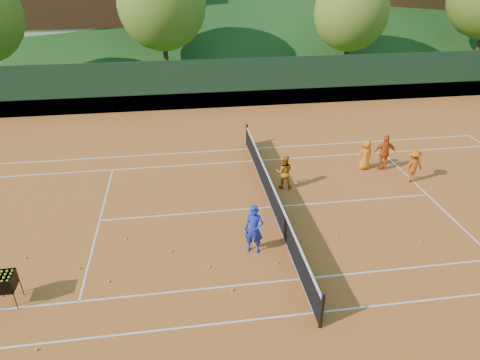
{
  "coord_description": "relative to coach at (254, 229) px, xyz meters",
  "views": [
    {
      "loc": [
        -3.23,
        -13.59,
        8.7
      ],
      "look_at": [
        -1.23,
        0.0,
        1.29
      ],
      "focal_mm": 32.0,
      "sensor_mm": 36.0,
      "label": 1
    }
  ],
  "objects": [
    {
      "name": "ground",
      "position": [
        1.16,
        2.56,
        -0.87
      ],
      "size": [
        400.0,
        400.0,
        0.0
      ],
      "primitive_type": "plane",
      "color": "#315119",
      "rests_on": "ground"
    },
    {
      "name": "clay_court",
      "position": [
        1.16,
        2.56,
        -0.86
      ],
      "size": [
        40.0,
        24.0,
        0.02
      ],
      "primitive_type": "cube",
      "color": "#B9561E",
      "rests_on": "ground"
    },
    {
      "name": "coach",
      "position": [
        0.0,
        0.0,
        0.0
      ],
      "size": [
        0.72,
        0.6,
        1.7
      ],
      "primitive_type": "imported",
      "rotation": [
        0.0,
        0.0,
        -0.36
      ],
      "color": "#1C2BB6",
      "rests_on": "clay_court"
    },
    {
      "name": "student_a",
      "position": [
        1.96,
        4.01,
        -0.13
      ],
      "size": [
        0.79,
        0.66,
        1.43
      ],
      "primitive_type": "imported",
      "rotation": [
        0.0,
        0.0,
        2.96
      ],
      "color": "orange",
      "rests_on": "clay_court"
    },
    {
      "name": "student_b",
      "position": [
        6.73,
        4.99,
        -0.03
      ],
      "size": [
        1.01,
        0.53,
        1.64
      ],
      "primitive_type": "imported",
      "rotation": [
        0.0,
        0.0,
        3.0
      ],
      "color": "#DF5013",
      "rests_on": "clay_court"
    },
    {
      "name": "student_c",
      "position": [
        5.94,
        5.18,
        -0.16
      ],
      "size": [
        0.74,
        0.55,
        1.39
      ],
      "primitive_type": "imported",
      "rotation": [
        0.0,
        0.0,
        3.32
      ],
      "color": "orange",
      "rests_on": "clay_court"
    },
    {
      "name": "student_d",
      "position": [
        7.4,
        3.74,
        -0.11
      ],
      "size": [
        0.99,
        0.62,
        1.48
      ],
      "primitive_type": "imported",
      "rotation": [
        0.0,
        0.0,
        3.22
      ],
      "color": "#D75B13",
      "rests_on": "clay_court"
    },
    {
      "name": "tennis_ball_2",
      "position": [
        0.61,
        -0.78,
        -0.81
      ],
      "size": [
        0.07,
        0.07,
        0.07
      ],
      "primitive_type": "sphere",
      "color": "yellow",
      "rests_on": "clay_court"
    },
    {
      "name": "tennis_ball_3",
      "position": [
        -0.93,
        -1.76,
        -0.81
      ],
      "size": [
        0.07,
        0.07,
        0.07
      ],
      "primitive_type": "sphere",
      "color": "yellow",
      "rests_on": "clay_court"
    },
    {
      "name": "tennis_ball_4",
      "position": [
        -7.28,
        0.67,
        -0.81
      ],
      "size": [
        0.07,
        0.07,
        0.07
      ],
      "primitive_type": "sphere",
      "color": "yellow",
      "rests_on": "clay_court"
    },
    {
      "name": "tennis_ball_5",
      "position": [
        5.66,
        -0.32,
        -0.81
      ],
      "size": [
        0.07,
        0.07,
        0.07
      ],
      "primitive_type": "sphere",
      "color": "yellow",
      "rests_on": "clay_court"
    },
    {
      "name": "tennis_ball_8",
      "position": [
        -1.52,
        -0.62,
        -0.81
      ],
      "size": [
        0.07,
        0.07,
        0.07
      ],
      "primitive_type": "sphere",
      "color": "yellow",
      "rests_on": "clay_court"
    },
    {
      "name": "tennis_ball_9",
      "position": [
        -5.48,
        -0.12,
        -0.81
      ],
      "size": [
        0.07,
        0.07,
        0.07
      ],
      "primitive_type": "sphere",
      "color": "yellow",
      "rests_on": "clay_court"
    },
    {
      "name": "tennis_ball_10",
      "position": [
        -4.52,
        -0.86,
        -0.81
      ],
      "size": [
        0.07,
        0.07,
        0.07
      ],
      "primitive_type": "sphere",
      "color": "yellow",
      "rests_on": "clay_court"
    },
    {
      "name": "tennis_ball_12",
      "position": [
        -4.19,
        1.24,
        -0.81
      ],
      "size": [
        0.07,
        0.07,
        0.07
      ],
      "primitive_type": "sphere",
      "color": "yellow",
      "rests_on": "clay_court"
    },
    {
      "name": "tennis_ball_14",
      "position": [
        -5.97,
        -3.13,
        -0.81
      ],
      "size": [
        0.07,
        0.07,
        0.07
      ],
      "primitive_type": "sphere",
      "color": "yellow",
      "rests_on": "clay_court"
    },
    {
      "name": "tennis_ball_15",
      "position": [
        -2.67,
        0.35,
        -0.81
      ],
      "size": [
        0.07,
        0.07,
        0.07
      ],
      "primitive_type": "sphere",
      "color": "yellow",
      "rests_on": "clay_court"
    },
    {
      "name": "tennis_ball_17",
      "position": [
        2.99,
        0.41,
        -0.81
      ],
      "size": [
        0.07,
        0.07,
        0.07
      ],
      "primitive_type": "sphere",
      "color": "yellow",
      "rests_on": "clay_court"
    },
    {
      "name": "court_lines",
      "position": [
        1.16,
        2.56,
        -0.85
      ],
      "size": [
        23.83,
        11.03,
        0.0
      ],
      "color": "white",
      "rests_on": "clay_court"
    },
    {
      "name": "tennis_net",
      "position": [
        1.16,
        2.56,
        -0.35
      ],
      "size": [
        0.1,
        12.07,
        1.1
      ],
      "color": "black",
      "rests_on": "clay_court"
    },
    {
      "name": "perimeter_fence",
      "position": [
        1.16,
        2.56,
        0.4
      ],
      "size": [
        40.4,
        24.24,
        3.0
      ],
      "color": "black",
      "rests_on": "clay_court"
    },
    {
      "name": "ball_hopper",
      "position": [
        -7.11,
        -1.33,
        -0.1
      ],
      "size": [
        0.57,
        0.57,
        1.0
      ],
      "color": "black",
      "rests_on": "clay_court"
    },
    {
      "name": "tree_b",
      "position": [
        -2.84,
        22.56,
        4.33
      ],
      "size": [
        6.4,
        6.4,
        8.4
      ],
      "color": "#3D2718",
      "rests_on": "ground"
    },
    {
      "name": "tree_c",
      "position": [
        11.16,
        21.56,
        3.68
      ],
      "size": [
        5.6,
        5.6,
        7.35
      ],
      "color": "#3F2919",
      "rests_on": "ground"
    }
  ]
}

